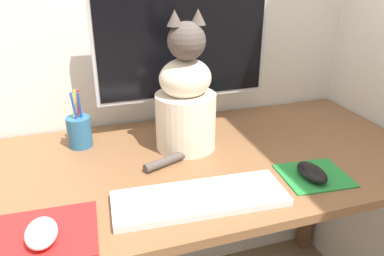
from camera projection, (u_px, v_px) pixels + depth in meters
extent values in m
cube|color=brown|center=(190.00, 164.00, 1.09)|extent=(1.42, 0.66, 0.02)
cube|color=brown|center=(312.00, 182.00, 1.69)|extent=(0.05, 0.05, 0.71)
cylinder|color=#B2B2B7|center=(184.00, 126.00, 1.31)|extent=(0.17, 0.17, 0.01)
cylinder|color=#B2B2B7|center=(184.00, 111.00, 1.28)|extent=(0.04, 0.04, 0.10)
cube|color=#B2B2B7|center=(183.00, 46.00, 1.19)|extent=(0.57, 0.02, 0.35)
cube|color=black|center=(184.00, 46.00, 1.18)|extent=(0.55, 0.00, 0.32)
cube|color=silver|center=(200.00, 198.00, 0.90)|extent=(0.43, 0.17, 0.02)
cube|color=white|center=(200.00, 194.00, 0.90)|extent=(0.41, 0.15, 0.01)
cube|color=red|center=(46.00, 234.00, 0.79)|extent=(0.22, 0.20, 0.00)
cube|color=#238438|center=(314.00, 176.00, 1.01)|extent=(0.19, 0.17, 0.00)
ellipsoid|color=white|center=(41.00, 233.00, 0.77)|extent=(0.07, 0.10, 0.04)
ellipsoid|color=black|center=(312.00, 172.00, 0.99)|extent=(0.06, 0.11, 0.03)
cylinder|color=beige|center=(186.00, 121.00, 1.14)|extent=(0.19, 0.19, 0.17)
ellipsoid|color=beige|center=(185.00, 78.00, 1.08)|extent=(0.16, 0.14, 0.12)
sphere|color=#4C423D|center=(187.00, 41.00, 1.03)|extent=(0.11, 0.11, 0.11)
cone|color=#4C423D|center=(175.00, 18.00, 0.99)|extent=(0.04, 0.04, 0.04)
cone|color=#4C423D|center=(198.00, 17.00, 1.01)|extent=(0.04, 0.04, 0.04)
cylinder|color=#4C423D|center=(180.00, 156.00, 1.09)|extent=(0.23, 0.11, 0.03)
cylinder|color=#286089|center=(79.00, 132.00, 1.16)|extent=(0.07, 0.07, 0.10)
cylinder|color=red|center=(79.00, 112.00, 1.15)|extent=(0.02, 0.01, 0.14)
cylinder|color=#1E47B2|center=(76.00, 115.00, 1.12)|extent=(0.02, 0.01, 0.14)
cylinder|color=yellow|center=(74.00, 112.00, 1.14)|extent=(0.03, 0.02, 0.14)
cylinder|color=#1E47B2|center=(81.00, 114.00, 1.13)|extent=(0.01, 0.02, 0.14)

